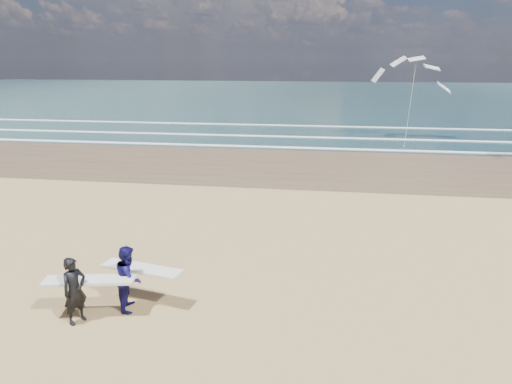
# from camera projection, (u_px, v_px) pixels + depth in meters

# --- Properties ---
(ocean) EXTENTS (220.00, 100.00, 0.02)m
(ocean) POSITION_uv_depth(u_px,v_px,m) (406.00, 96.00, 77.14)
(ocean) COLOR #1A363B
(ocean) RESTS_ON ground
(foam_breakers) EXTENTS (220.00, 11.70, 0.05)m
(foam_breakers) POSITION_uv_depth(u_px,v_px,m) (497.00, 141.00, 35.48)
(foam_breakers) COLOR white
(foam_breakers) RESTS_ON ground
(surfer_near) EXTENTS (2.26, 1.19, 1.69)m
(surfer_near) POSITION_uv_depth(u_px,v_px,m) (77.00, 289.00, 10.97)
(surfer_near) COLOR black
(surfer_near) RESTS_ON ground
(surfer_far) EXTENTS (2.26, 1.30, 1.70)m
(surfer_far) POSITION_uv_depth(u_px,v_px,m) (130.00, 277.00, 11.59)
(surfer_far) COLOR #0E0C44
(surfer_far) RESTS_ON ground
(kite_1) EXTENTS (6.08, 4.77, 7.36)m
(kite_1) POSITION_uv_depth(u_px,v_px,m) (413.00, 86.00, 34.46)
(kite_1) COLOR slate
(kite_1) RESTS_ON ground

